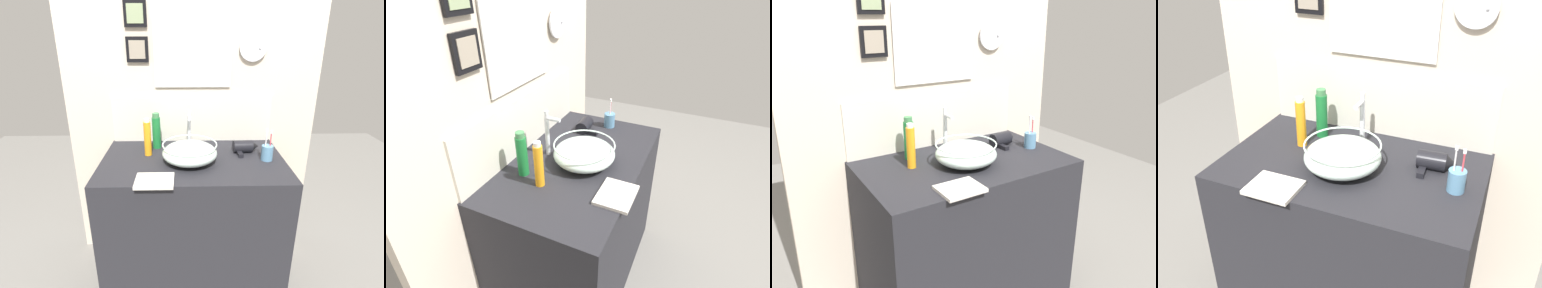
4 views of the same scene
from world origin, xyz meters
TOP-DOWN VIEW (x-y plane):
  - vanity_counter at (0.00, 0.00)m, footprint 1.11×0.67m
  - back_panel at (-0.00, 0.37)m, footprint 1.71×0.10m
  - glass_bowl_sink at (-0.02, -0.04)m, footprint 0.32×0.32m
  - faucet at (-0.02, 0.17)m, footprint 0.02×0.09m
  - hair_drier at (0.34, 0.10)m, footprint 0.17×0.14m
  - toothbrush_cup at (0.45, -0.02)m, footprint 0.07×0.07m
  - shampoo_bottle at (-0.28, 0.07)m, footprint 0.04×0.04m
  - lotion_bottle at (-0.24, 0.20)m, footprint 0.05×0.05m
  - hand_towel at (-0.21, -0.29)m, footprint 0.20×0.16m

SIDE VIEW (x-z plane):
  - vanity_counter at x=0.00m, z-range 0.00..0.91m
  - hand_towel at x=-0.21m, z-range 0.91..0.92m
  - hair_drier at x=0.34m, z-range 0.91..0.98m
  - toothbrush_cup at x=0.45m, z-range 0.86..1.05m
  - glass_bowl_sink at x=-0.02m, z-range 0.91..1.03m
  - lotion_bottle at x=-0.24m, z-range 0.90..1.14m
  - shampoo_bottle at x=-0.28m, z-range 0.90..1.14m
  - faucet at x=-0.02m, z-range 0.92..1.19m
  - back_panel at x=0.00m, z-range 0.00..2.49m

